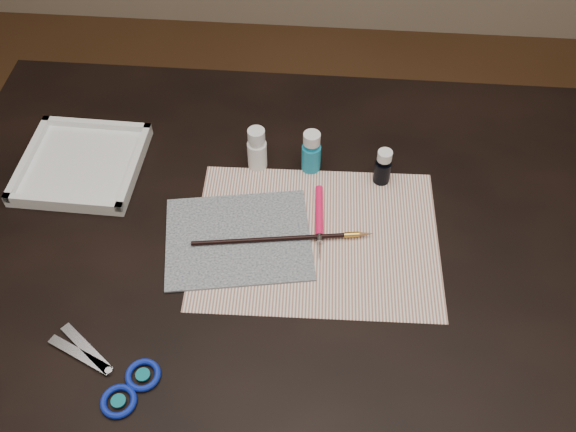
# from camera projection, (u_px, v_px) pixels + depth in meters

# --- Properties ---
(ground) EXTENTS (3.50, 3.50, 0.02)m
(ground) POSITION_uv_depth(u_px,v_px,m) (288.00, 409.00, 1.72)
(ground) COLOR #422614
(ground) RESTS_ON ground
(table) EXTENTS (1.30, 0.90, 0.75)m
(table) POSITION_uv_depth(u_px,v_px,m) (288.00, 338.00, 1.42)
(table) COLOR black
(table) RESTS_ON ground
(paper) EXTENTS (0.44, 0.34, 0.00)m
(paper) POSITION_uv_depth(u_px,v_px,m) (316.00, 238.00, 1.12)
(paper) COLOR white
(paper) RESTS_ON table
(canvas) EXTENTS (0.28, 0.24, 0.00)m
(canvas) POSITION_uv_depth(u_px,v_px,m) (238.00, 238.00, 1.12)
(canvas) COLOR black
(canvas) RESTS_ON paper
(paint_bottle_white) EXTENTS (0.05, 0.05, 0.09)m
(paint_bottle_white) POSITION_uv_depth(u_px,v_px,m) (257.00, 148.00, 1.20)
(paint_bottle_white) COLOR white
(paint_bottle_white) RESTS_ON table
(paint_bottle_cyan) EXTENTS (0.04, 0.04, 0.09)m
(paint_bottle_cyan) POSITION_uv_depth(u_px,v_px,m) (311.00, 152.00, 1.20)
(paint_bottle_cyan) COLOR teal
(paint_bottle_cyan) RESTS_ON table
(paint_bottle_navy) EXTENTS (0.04, 0.04, 0.08)m
(paint_bottle_navy) POSITION_uv_depth(u_px,v_px,m) (383.00, 167.00, 1.18)
(paint_bottle_navy) COLOR black
(paint_bottle_navy) RESTS_ON table
(paintbrush) EXTENTS (0.32, 0.06, 0.01)m
(paintbrush) POSITION_uv_depth(u_px,v_px,m) (283.00, 238.00, 1.11)
(paintbrush) COLOR black
(paintbrush) RESTS_ON canvas
(craft_knife) EXTENTS (0.02, 0.17, 0.01)m
(craft_knife) POSITION_uv_depth(u_px,v_px,m) (319.00, 222.00, 1.14)
(craft_knife) COLOR #FF1350
(craft_knife) RESTS_ON paper
(scissors) EXTENTS (0.23, 0.18, 0.01)m
(scissors) POSITION_uv_depth(u_px,v_px,m) (96.00, 368.00, 0.96)
(scissors) COLOR silver
(scissors) RESTS_ON table
(palette_tray) EXTENTS (0.23, 0.23, 0.03)m
(palette_tray) POSITION_uv_depth(u_px,v_px,m) (82.00, 163.00, 1.22)
(palette_tray) COLOR white
(palette_tray) RESTS_ON table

